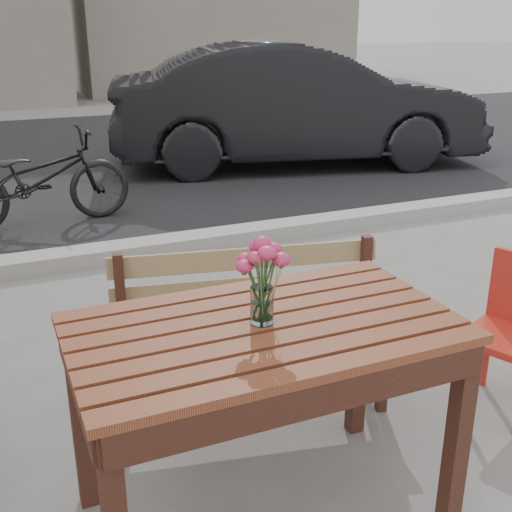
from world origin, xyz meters
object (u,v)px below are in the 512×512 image
Objects in this scene: main_vase at (262,270)px; parked_car at (296,105)px; main_table at (264,358)px; bicycle at (38,179)px.

main_vase is 0.07× the size of parked_car.
main_table is at bearing -63.03° from main_vase.
bicycle is at bearing 126.35° from parked_car.
bicycle reaches higher than main_table.
parked_car is 3.59m from bicycle.
parked_car is (2.93, 5.55, 0.08)m from main_table.
main_table is at bearing -179.64° from bicycle.
main_vase is at bearing -179.70° from bicycle.
parked_car reaches higher than bicycle.
bicycle is (-0.36, 4.15, -0.25)m from main_table.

